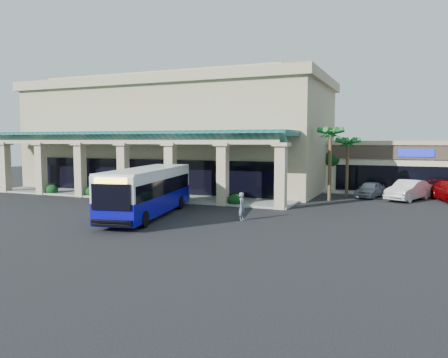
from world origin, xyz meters
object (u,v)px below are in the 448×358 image
at_px(pedestrian, 242,206).
at_px(car_white, 408,190).
at_px(car_silver, 370,189).
at_px(transit_bus, 148,192).

bearing_deg(pedestrian, car_white, -29.79).
bearing_deg(car_white, pedestrian, -99.68).
bearing_deg(car_silver, pedestrian, -99.22).
distance_m(transit_bus, car_white, 21.45).
height_order(transit_bus, pedestrian, transit_bus).
relative_size(pedestrian, car_silver, 0.42).
distance_m(pedestrian, car_silver, 15.93).
xyz_separation_m(transit_bus, car_silver, (12.55, 15.57, -0.87)).
xyz_separation_m(car_silver, car_white, (3.04, -0.84, 0.15)).
bearing_deg(pedestrian, transit_bus, 103.68).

